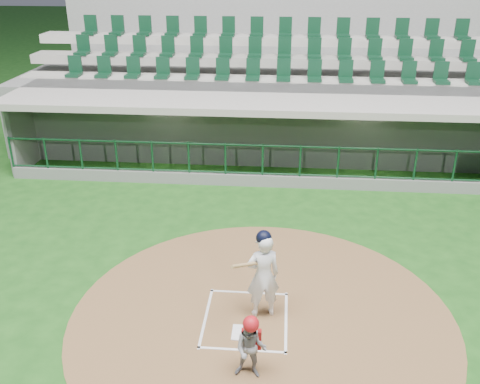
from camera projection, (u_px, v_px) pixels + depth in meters
The scene contains 8 objects.
ground at pixel (247, 310), 10.23m from camera, with size 120.00×120.00×0.00m, color #174614.
dirt_circle at pixel (262, 317), 10.02m from camera, with size 7.20×7.20×0.01m, color brown.
home_plate at pixel (244, 333), 9.59m from camera, with size 0.43×0.43×0.02m, color white.
batter_box_chalk at pixel (246, 319), 9.95m from camera, with size 1.55×1.80×0.01m.
dugout_structure at pixel (264, 135), 16.95m from camera, with size 16.40×3.70×3.00m.
seating_deck at pixel (269, 96), 19.55m from camera, with size 17.00×6.72×5.15m.
batter at pixel (263, 274), 9.73m from camera, with size 0.89×0.92×1.78m.
catcher at pixel (251, 347), 8.42m from camera, with size 0.55×0.45×1.15m.
Camera 1 is at (0.60, -8.37, 6.27)m, focal length 40.00 mm.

